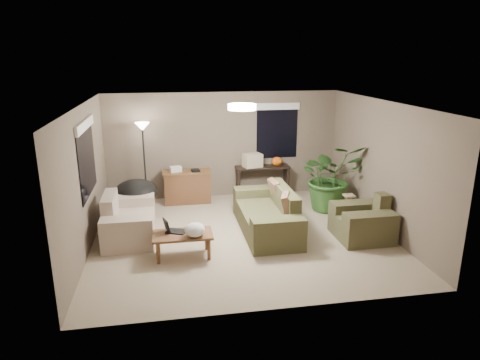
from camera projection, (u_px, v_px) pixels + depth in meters
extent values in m
plane|color=tan|center=(242.00, 236.00, 8.16)|extent=(5.50, 5.50, 0.00)
plane|color=white|center=(242.00, 104.00, 7.45)|extent=(5.50, 5.50, 0.00)
plane|color=#6A5C4E|center=(224.00, 145.00, 10.17)|extent=(5.50, 0.00, 5.50)
plane|color=#6A5C4E|center=(276.00, 224.00, 5.44)|extent=(5.50, 0.00, 5.50)
plane|color=#6A5C4E|center=(85.00, 180.00, 7.35)|extent=(0.00, 5.00, 5.00)
plane|color=#6A5C4E|center=(382.00, 166.00, 8.26)|extent=(0.00, 5.00, 5.00)
cube|color=#444429|center=(266.00, 220.00, 8.35)|extent=(0.95, 1.48, 0.42)
cube|color=#49492C|center=(285.00, 199.00, 8.29)|extent=(0.22, 1.48, 0.43)
cube|color=#4B4B2D|center=(278.00, 235.00, 7.45)|extent=(0.95, 0.36, 0.60)
cube|color=#4A4A2C|center=(256.00, 201.00, 9.19)|extent=(0.95, 0.36, 0.60)
cube|color=#8C7251|center=(288.00, 206.00, 7.85)|extent=(0.37, 0.50, 0.47)
cube|color=#8C7251|center=(276.00, 191.00, 8.70)|extent=(0.27, 0.47, 0.47)
cube|color=beige|center=(130.00, 226.00, 8.07)|extent=(0.90, 0.88, 0.42)
cube|color=beige|center=(110.00, 206.00, 7.90)|extent=(0.22, 0.88, 0.43)
cube|color=beige|center=(127.00, 235.00, 7.46)|extent=(0.90, 0.36, 0.60)
cube|color=beige|center=(132.00, 210.00, 8.64)|extent=(0.90, 0.36, 0.60)
cube|color=brown|center=(362.00, 227.00, 8.01)|extent=(0.95, 0.28, 0.42)
cube|color=brown|center=(382.00, 205.00, 7.95)|extent=(0.22, 0.28, 0.43)
cube|color=#4E4B2F|center=(370.00, 229.00, 7.68)|extent=(0.95, 0.36, 0.60)
cube|color=#4E4A2E|center=(355.00, 217.00, 8.29)|extent=(0.95, 0.36, 0.60)
cube|color=brown|center=(183.00, 235.00, 7.21)|extent=(1.00, 0.55, 0.04)
cylinder|color=brown|center=(158.00, 253.00, 7.01)|extent=(0.06, 0.06, 0.38)
cylinder|color=brown|center=(209.00, 249.00, 7.14)|extent=(0.06, 0.06, 0.38)
cylinder|color=brown|center=(158.00, 243.00, 7.38)|extent=(0.06, 0.06, 0.38)
cylinder|color=brown|center=(207.00, 240.00, 7.52)|extent=(0.06, 0.06, 0.38)
cube|color=black|center=(176.00, 231.00, 7.28)|extent=(0.39, 0.34, 0.02)
cube|color=black|center=(167.00, 225.00, 7.22)|extent=(0.14, 0.24, 0.22)
ellipsoid|color=white|center=(195.00, 230.00, 7.06)|extent=(0.35, 0.32, 0.24)
cube|color=brown|center=(187.00, 188.00, 9.93)|extent=(1.05, 0.45, 0.71)
cube|color=brown|center=(187.00, 172.00, 9.82)|extent=(1.10, 0.50, 0.04)
cube|color=silver|center=(176.00, 169.00, 9.76)|extent=(0.28, 0.24, 0.12)
cube|color=black|center=(196.00, 170.00, 9.80)|extent=(0.20, 0.24, 0.04)
cube|color=black|center=(263.00, 167.00, 10.24)|extent=(1.30, 0.40, 0.04)
cube|color=black|center=(238.00, 183.00, 10.25)|extent=(0.05, 0.38, 0.71)
cube|color=black|center=(286.00, 181.00, 10.45)|extent=(0.05, 0.38, 0.71)
cube|color=black|center=(262.00, 190.00, 10.41)|extent=(1.25, 0.36, 0.03)
ellipsoid|color=orange|center=(277.00, 161.00, 10.26)|extent=(0.31, 0.31, 0.22)
cube|color=beige|center=(252.00, 160.00, 10.15)|extent=(0.48, 0.41, 0.32)
cylinder|color=black|center=(137.00, 209.00, 9.12)|extent=(0.60, 0.60, 0.30)
ellipsoid|color=black|center=(136.00, 191.00, 9.00)|extent=(1.01, 1.01, 0.50)
cylinder|color=black|center=(147.00, 205.00, 9.78)|extent=(0.28, 0.28, 0.02)
cylinder|color=black|center=(145.00, 168.00, 9.53)|extent=(0.04, 0.04, 1.78)
cone|color=white|center=(142.00, 127.00, 9.27)|extent=(0.32, 0.32, 0.18)
cylinder|color=white|center=(242.00, 107.00, 7.47)|extent=(0.50, 0.50, 0.10)
imported|color=#2D5923|center=(330.00, 184.00, 9.40)|extent=(1.36, 1.51, 1.18)
cube|color=tan|center=(347.00, 217.00, 9.08)|extent=(0.32, 0.32, 0.03)
cylinder|color=tan|center=(348.00, 206.00, 9.01)|extent=(0.12, 0.12, 0.44)
cube|color=tan|center=(349.00, 196.00, 8.95)|extent=(0.22, 0.22, 0.03)
cube|color=black|center=(87.00, 159.00, 7.56)|extent=(0.01, 1.50, 1.30)
cube|color=white|center=(85.00, 125.00, 7.39)|extent=(0.05, 1.56, 0.16)
cube|color=black|center=(277.00, 131.00, 10.28)|extent=(1.00, 0.01, 1.30)
cube|color=white|center=(278.00, 106.00, 10.10)|extent=(1.06, 0.05, 0.16)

